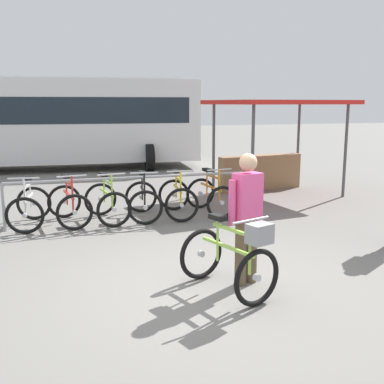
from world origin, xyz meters
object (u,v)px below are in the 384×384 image
Objects in this scene: market_stall at (270,137)px; racked_bike_lime at (107,202)px; person_with_featured_bike at (247,213)px; bus_distant at (48,118)px; racked_bike_yellow at (178,198)px; racked_bike_orange at (211,196)px; racked_bike_black at (143,200)px; featured_bicycle at (232,258)px; racked_bike_white at (29,207)px; racked_bike_red at (69,205)px.

racked_bike_lime is at bearing -157.97° from market_stall.
person_with_featured_bike is 11.73m from bus_distant.
racked_bike_yellow is at bearing -73.32° from bus_distant.
market_stall reaches higher than racked_bike_orange.
racked_bike_black is 0.94× the size of featured_bicycle.
racked_bike_black and featured_bicycle have the same top height.
racked_bike_black is at bearing 179.86° from racked_bike_orange.
racked_bike_yellow is 3.71m from person_with_featured_bike.
featured_bicycle is 0.37× the size of market_stall.
racked_bike_white is at bearing 179.86° from racked_bike_lime.
racked_bike_red is 1.00× the size of racked_bike_black.
market_stall is (3.32, 5.65, 0.95)m from featured_bicycle.
racked_bike_orange is (2.80, -0.01, 0.00)m from racked_bike_red.
bus_distant is (-1.64, 7.82, 1.37)m from racked_bike_black.
racked_bike_lime is 3.92m from person_with_featured_bike.
racked_bike_white is 2.10m from racked_bike_black.
racked_bike_orange is at bearing -0.14° from racked_bike_white.
racked_bike_yellow is at bearing -0.14° from racked_bike_black.
market_stall is (5.69, 1.73, 1.03)m from racked_bike_white.
bus_distant is (-0.24, 7.82, 1.37)m from racked_bike_red.
bus_distant is (-1.91, 11.73, 1.30)m from featured_bicycle.
market_stall is (2.19, 1.74, 1.03)m from racked_bike_orange.
featured_bicycle is (0.27, -3.92, 0.08)m from racked_bike_black.
featured_bicycle is at bearing -96.27° from racked_bike_yellow.
featured_bicycle is at bearing -106.11° from racked_bike_orange.
bus_distant reaches higher than racked_bike_red.
bus_distant reaches higher than racked_bike_yellow.
person_with_featured_bike reaches higher than racked_bike_red.
person_with_featured_bike is at bearing -54.14° from racked_bike_white.
featured_bicycle is 6.63m from market_stall.
racked_bike_yellow is (0.70, -0.00, 0.00)m from racked_bike_black.
racked_bike_white is at bearing -93.35° from bus_distant.
bus_distant reaches higher than racked_bike_lime.
racked_bike_yellow is at bearing 87.77° from person_with_featured_bike.
racked_bike_red is 0.12× the size of bus_distant.
racked_bike_orange is 0.72× the size of person_with_featured_bike.
racked_bike_yellow is 3.53m from market_stall.
racked_bike_orange is 0.35× the size of market_stall.
racked_bike_white is 1.02× the size of racked_bike_orange.
racked_bike_yellow is 0.72× the size of person_with_featured_bike.
racked_bike_red is 2.10m from racked_bike_yellow.
person_with_featured_bike is at bearing -81.37° from racked_bike_black.
racked_bike_white is 3.50m from racked_bike_orange.
person_with_featured_bike is 6.22m from market_stall.
racked_bike_white is 6.04m from market_stall.
racked_bike_orange is 2.98m from market_stall.
person_with_featured_bike reaches higher than racked_bike_white.
racked_bike_yellow is (2.80, -0.01, -0.00)m from racked_bike_white.
racked_bike_lime is at bearing 103.90° from featured_bicycle.
bus_distant is (-2.34, 7.82, 1.37)m from racked_bike_yellow.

